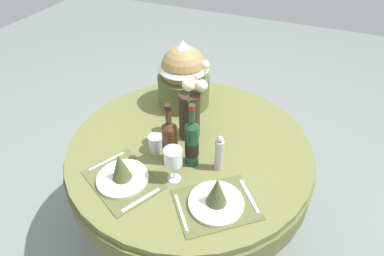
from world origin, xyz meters
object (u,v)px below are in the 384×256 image
Objects in this scene: wine_glass_right at (173,158)px; pepper_mill at (219,154)px; place_setting_right at (217,197)px; place_setting_left at (122,173)px; dining_table at (190,161)px; wine_bottle_left at (192,143)px; flower_vase at (191,109)px; wine_bottle_centre at (170,142)px; gift_tub_back_left at (184,72)px; tumbler_near_right at (156,143)px.

wine_glass_right is 0.22m from pepper_mill.
wine_glass_right is at bearing 164.51° from place_setting_right.
wine_glass_right is (0.21, 0.10, 0.09)m from place_setting_left.
dining_table is 0.29m from wine_bottle_left.
flower_vase reaches higher than pepper_mill.
flower_vase is (-0.02, 0.06, 0.30)m from dining_table.
flower_vase is 2.18× the size of pepper_mill.
place_setting_left is at bearing -111.20° from flower_vase.
wine_glass_right is at bearing -82.94° from dining_table.
flower_vase is 0.32m from wine_glass_right.
wine_bottle_centre is 1.84× the size of wine_glass_right.
flower_vase is 0.32m from gift_tub_back_left.
wine_bottle_left is 0.13m from wine_glass_right.
tumbler_near_right is (-0.12, -0.18, -0.13)m from flower_vase.
place_setting_right is 1.28× the size of wine_bottle_centre.
wine_bottle_left is 1.73× the size of pepper_mill.
tumbler_near_right is 0.48m from gift_tub_back_left.
flower_vase reaches higher than dining_table.
place_setting_left is 0.45m from place_setting_right.
place_setting_left is at bearing -100.94° from tumbler_near_right.
place_setting_right is (0.26, -0.32, 0.18)m from dining_table.
tumbler_near_right is at bearing -179.44° from pepper_mill.
wine_bottle_left is at bearing -173.25° from pepper_mill.
place_setting_left is 2.33× the size of wine_glass_right.
dining_table is at bearing 150.71° from pepper_mill.
wine_glass_right is at bearing 25.11° from place_setting_left.
place_setting_left reaches higher than tumbler_near_right.
wine_bottle_left is 0.84× the size of gift_tub_back_left.
place_setting_left is at bearing -147.09° from pepper_mill.
place_setting_left is 2.12× the size of pepper_mill.
wine_bottle_centre is at bearing -169.53° from pepper_mill.
wine_bottle_centre is at bearing -93.86° from flower_vase.
place_setting_right is 0.29m from wine_bottle_left.
wine_bottle_centre is (-0.01, -0.22, -0.05)m from flower_vase.
flower_vase reaches higher than place_setting_left.
pepper_mill reaches higher than dining_table.
dining_table is 0.31m from flower_vase.
pepper_mill reaches higher than tumbler_near_right.
place_setting_left is at bearing -90.09° from gift_tub_back_left.
wine_glass_right reaches higher than place_setting_left.
pepper_mill is at bearing 10.47° from wine_bottle_centre.
flower_vase is (-0.28, 0.38, 0.13)m from place_setting_right.
pepper_mill is at bearing 41.30° from wine_glass_right.
wine_bottle_centre is (-0.04, -0.15, 0.25)m from dining_table.
wine_bottle_left is at bearing -65.08° from flower_vase.
pepper_mill is (0.33, 0.00, 0.05)m from tumbler_near_right.
pepper_mill reaches higher than wine_glass_right.
wine_bottle_left is at bearing 75.07° from wine_glass_right.
wine_bottle_left reaches higher than place_setting_right.
wine_bottle_centre is 0.82× the size of gift_tub_back_left.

